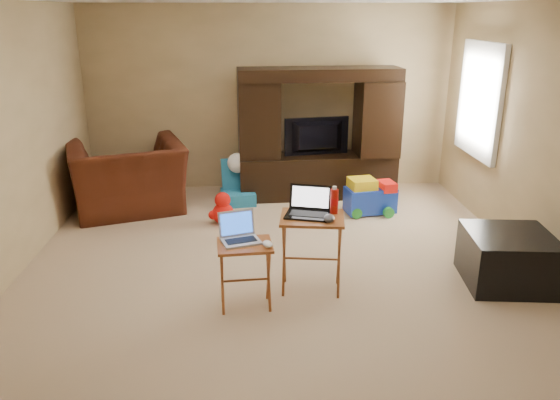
{
  "coord_description": "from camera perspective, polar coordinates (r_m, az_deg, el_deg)",
  "views": [
    {
      "loc": [
        -0.24,
        -4.8,
        2.4
      ],
      "look_at": [
        0.0,
        -0.2,
        0.8
      ],
      "focal_mm": 35.0,
      "sensor_mm": 36.0,
      "label": 1
    }
  ],
  "objects": [
    {
      "name": "floor",
      "position": [
        5.37,
        -0.11,
        -7.38
      ],
      "size": [
        5.5,
        5.5,
        0.0
      ],
      "primitive_type": "plane",
      "color": "#CDB18E",
      "rests_on": "ground"
    },
    {
      "name": "wall_back",
      "position": [
        7.64,
        -1.18,
        10.5
      ],
      "size": [
        5.0,
        0.0,
        5.0
      ],
      "primitive_type": "plane",
      "rotation": [
        1.57,
        0.0,
        0.0
      ],
      "color": "tan",
      "rests_on": "ground"
    },
    {
      "name": "wall_front",
      "position": [
        2.36,
        3.29,
        -10.03
      ],
      "size": [
        5.0,
        0.0,
        5.0
      ],
      "primitive_type": "plane",
      "rotation": [
        -1.57,
        0.0,
        0.0
      ],
      "color": "tan",
      "rests_on": "ground"
    },
    {
      "name": "wall_right",
      "position": [
        5.64,
        26.26,
        5.43
      ],
      "size": [
        0.0,
        5.5,
        5.5
      ],
      "primitive_type": "plane",
      "rotation": [
        1.57,
        0.0,
        -1.57
      ],
      "color": "tan",
      "rests_on": "ground"
    },
    {
      "name": "window_pane",
      "position": [
        6.98,
        20.29,
        9.76
      ],
      "size": [
        0.0,
        1.2,
        1.2
      ],
      "primitive_type": "plane",
      "rotation": [
        1.57,
        0.0,
        -1.57
      ],
      "color": "white",
      "rests_on": "ground"
    },
    {
      "name": "window_frame",
      "position": [
        6.97,
        20.14,
        9.77
      ],
      "size": [
        0.06,
        1.14,
        1.34
      ],
      "primitive_type": "cube",
      "color": "white",
      "rests_on": "ground"
    },
    {
      "name": "entertainment_center",
      "position": [
        7.28,
        4.0,
        6.9
      ],
      "size": [
        2.12,
        0.64,
        1.72
      ],
      "primitive_type": "cube",
      "rotation": [
        0.0,
        0.0,
        0.06
      ],
      "color": "black",
      "rests_on": "floor"
    },
    {
      "name": "television",
      "position": [
        7.25,
        4.03,
        6.55
      ],
      "size": [
        0.88,
        0.26,
        0.5
      ],
      "primitive_type": "imported",
      "rotation": [
        0.0,
        0.0,
        3.31
      ],
      "color": "black",
      "rests_on": "entertainment_center"
    },
    {
      "name": "recliner",
      "position": [
        7.06,
        -15.63,
        2.29
      ],
      "size": [
        1.65,
        1.54,
        0.87
      ],
      "primitive_type": "imported",
      "rotation": [
        0.0,
        0.0,
        3.47
      ],
      "color": "#4B2010",
      "rests_on": "floor"
    },
    {
      "name": "child_rocker",
      "position": [
        7.13,
        -4.44,
        1.86
      ],
      "size": [
        0.49,
        0.54,
        0.57
      ],
      "primitive_type": null,
      "rotation": [
        0.0,
        0.0,
        0.13
      ],
      "color": "#1A6993",
      "rests_on": "floor"
    },
    {
      "name": "plush_toy",
      "position": [
        6.47,
        -5.99,
        -0.83
      ],
      "size": [
        0.36,
        0.3,
        0.4
      ],
      "primitive_type": null,
      "color": "red",
      "rests_on": "floor"
    },
    {
      "name": "push_toy",
      "position": [
        6.86,
        9.42,
        0.46
      ],
      "size": [
        0.69,
        0.55,
        0.46
      ],
      "primitive_type": null,
      "rotation": [
        0.0,
        0.0,
        0.18
      ],
      "color": "#183AC2",
      "rests_on": "floor"
    },
    {
      "name": "ottoman",
      "position": [
        5.47,
        22.69,
        -5.67
      ],
      "size": [
        0.82,
        0.82,
        0.48
      ],
      "primitive_type": "cube",
      "rotation": [
        0.0,
        0.0,
        -0.1
      ],
      "color": "black",
      "rests_on": "floor"
    },
    {
      "name": "tray_table_left",
      "position": [
        4.64,
        -3.64,
        -7.91
      ],
      "size": [
        0.48,
        0.4,
        0.59
      ],
      "primitive_type": "cube",
      "rotation": [
        0.0,
        0.0,
        0.08
      ],
      "color": "#AA5829",
      "rests_on": "floor"
    },
    {
      "name": "tray_table_right",
      "position": [
        4.88,
        3.31,
        -5.65
      ],
      "size": [
        0.6,
        0.5,
        0.71
      ],
      "primitive_type": "cube",
      "rotation": [
        0.0,
        0.0,
        -0.13
      ],
      "color": "#9D4F26",
      "rests_on": "floor"
    },
    {
      "name": "laptop_left",
      "position": [
        4.49,
        -4.13,
        -3.04
      ],
      "size": [
        0.37,
        0.34,
        0.24
      ],
      "primitive_type": "cube",
      "rotation": [
        0.0,
        0.0,
        0.31
      ],
      "color": "#AEAFB3",
      "rests_on": "tray_table_left"
    },
    {
      "name": "laptop_right",
      "position": [
        4.71,
        2.91,
        -0.3
      ],
      "size": [
        0.44,
        0.39,
        0.24
      ],
      "primitive_type": "cube",
      "rotation": [
        0.0,
        0.0,
        -0.27
      ],
      "color": "black",
      "rests_on": "tray_table_right"
    },
    {
      "name": "mouse_left",
      "position": [
        4.44,
        -1.3,
        -4.62
      ],
      "size": [
        0.11,
        0.14,
        0.05
      ],
      "primitive_type": "ellipsoid",
      "rotation": [
        0.0,
        0.0,
        0.33
      ],
      "color": "white",
      "rests_on": "tray_table_left"
    },
    {
      "name": "mouse_right",
      "position": [
        4.63,
        5.15,
        -1.9
      ],
      "size": [
        0.12,
        0.16,
        0.06
      ],
      "primitive_type": "ellipsoid",
      "rotation": [
        0.0,
        0.0,
        -0.17
      ],
      "color": "#393A3E",
      "rests_on": "tray_table_right"
    },
    {
      "name": "water_bottle",
      "position": [
        4.8,
        5.68,
        -0.13
      ],
      "size": [
        0.07,
        0.07,
        0.22
      ],
      "primitive_type": "cylinder",
      "color": "red",
      "rests_on": "tray_table_right"
    }
  ]
}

